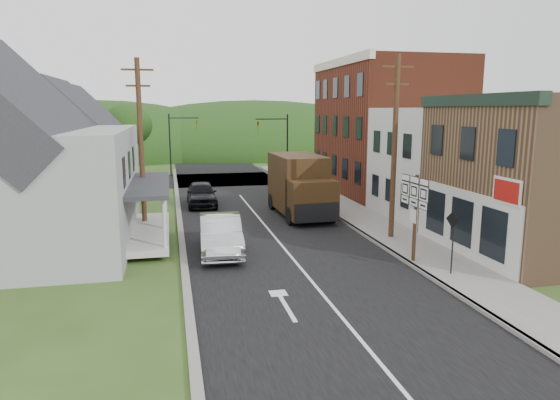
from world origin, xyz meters
TOP-DOWN VIEW (x-y plane):
  - ground at (0.00, 0.00)m, footprint 120.00×120.00m
  - road at (0.00, 10.00)m, footprint 9.00×90.00m
  - cross_road at (0.00, 27.00)m, footprint 60.00×9.00m
  - sidewalk_right at (5.90, 8.00)m, footprint 2.80×55.00m
  - curb_right at (4.55, 8.00)m, footprint 0.20×55.00m
  - curb_left at (-4.65, 8.00)m, footprint 0.30×55.00m
  - storefront_tan at (11.30, 0.00)m, footprint 8.00×8.00m
  - storefront_white at (11.30, 7.50)m, footprint 8.00×7.00m
  - storefront_red at (11.30, 17.00)m, footprint 8.00×12.00m
  - house_gray at (-12.00, 6.00)m, footprint 10.20×12.24m
  - house_blue at (-11.00, 17.00)m, footprint 7.14×8.16m
  - house_cream at (-11.50, 26.00)m, footprint 7.14×8.16m
  - utility_pole_right at (5.60, 3.50)m, footprint 1.60×0.26m
  - utility_pole_left at (-6.50, 8.00)m, footprint 1.60×0.26m
  - traffic_signal_right at (4.30, 23.50)m, footprint 2.87×0.20m
  - traffic_signal_left at (-4.30, 30.50)m, footprint 2.87×0.20m
  - tree_left_d at (-9.00, 32.00)m, footprint 4.80×4.80m
  - forested_ridge at (0.00, 55.00)m, footprint 90.00×30.00m
  - silver_sedan at (-2.96, 2.92)m, footprint 2.06×5.25m
  - dark_sedan at (-3.07, 14.45)m, footprint 1.97×4.78m
  - delivery_van at (2.60, 9.94)m, footprint 2.87×6.64m
  - route_sign_cluster at (4.75, -0.42)m, footprint 0.22×2.08m
  - warning_sign at (5.40, -2.31)m, footprint 0.18×0.67m

SIDE VIEW (x-z plane):
  - ground at x=0.00m, z-range 0.00..0.00m
  - road at x=0.00m, z-range -0.01..0.01m
  - cross_road at x=0.00m, z-range -0.01..0.01m
  - forested_ridge at x=0.00m, z-range -8.00..8.00m
  - curb_left at x=-4.65m, z-range 0.00..0.12m
  - sidewalk_right at x=5.90m, z-range 0.00..0.15m
  - curb_right at x=4.55m, z-range 0.00..0.15m
  - dark_sedan at x=-3.07m, z-range 0.00..1.62m
  - silver_sedan at x=-2.96m, z-range 0.00..1.70m
  - warning_sign at x=5.40m, z-range 0.49..2.98m
  - delivery_van at x=2.60m, z-range 0.02..3.70m
  - route_sign_cluster at x=4.75m, z-range 0.69..4.32m
  - storefront_white at x=11.30m, z-range 0.00..6.50m
  - storefront_tan at x=11.30m, z-range 0.00..7.00m
  - house_blue at x=-11.00m, z-range 0.05..7.33m
  - house_cream at x=-11.50m, z-range 0.05..7.33m
  - traffic_signal_right at x=4.30m, z-range 0.76..6.76m
  - traffic_signal_left at x=-4.30m, z-range 0.76..6.76m
  - house_gray at x=-12.00m, z-range 0.06..8.41m
  - utility_pole_right at x=5.60m, z-range 0.16..9.16m
  - utility_pole_left at x=-6.50m, z-range 0.16..9.16m
  - tree_left_d at x=-9.00m, z-range 1.41..8.35m
  - storefront_red at x=11.30m, z-range 0.00..10.00m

